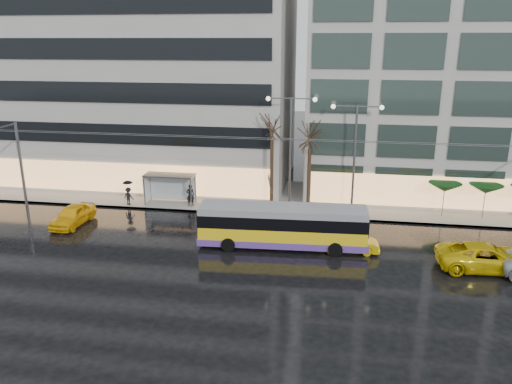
% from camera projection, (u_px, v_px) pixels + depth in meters
% --- Properties ---
extents(ground, '(140.00, 140.00, 0.00)m').
position_uv_depth(ground, '(240.00, 264.00, 30.97)').
color(ground, black).
rests_on(ground, ground).
extents(sidewalk, '(80.00, 10.00, 0.15)m').
position_uv_depth(sidewalk, '(293.00, 197.00, 43.85)').
color(sidewalk, gray).
rests_on(sidewalk, ground).
extents(kerb, '(80.00, 0.10, 0.15)m').
position_uv_depth(kerb, '(287.00, 216.00, 39.18)').
color(kerb, slate).
rests_on(kerb, ground).
extents(building_left, '(34.00, 14.00, 22.00)m').
position_uv_depth(building_left, '(114.00, 64.00, 48.10)').
color(building_left, '#A6A59F').
rests_on(building_left, sidewalk).
extents(building_right, '(32.00, 14.00, 25.00)m').
position_uv_depth(building_right, '(501.00, 48.00, 42.27)').
color(building_right, '#A6A59F').
rests_on(building_right, sidewalk).
extents(trolleybus, '(11.22, 4.50, 5.15)m').
position_uv_depth(trolleybus, '(282.00, 227.00, 33.20)').
color(trolleybus, yellow).
rests_on(trolleybus, ground).
extents(catenary, '(42.24, 5.12, 7.00)m').
position_uv_depth(catenary, '(273.00, 168.00, 37.06)').
color(catenary, '#595B60').
rests_on(catenary, ground).
extents(bus_shelter, '(4.20, 1.60, 2.51)m').
position_uv_depth(bus_shelter, '(166.00, 182.00, 41.77)').
color(bus_shelter, '#595B60').
rests_on(bus_shelter, sidewalk).
extents(street_lamp_near, '(3.96, 0.36, 9.03)m').
position_uv_depth(street_lamp_near, '(291.00, 138.00, 39.10)').
color(street_lamp_near, '#595B60').
rests_on(street_lamp_near, sidewalk).
extents(street_lamp_far, '(3.96, 0.36, 8.53)m').
position_uv_depth(street_lamp_far, '(355.00, 143.00, 38.41)').
color(street_lamp_far, '#595B60').
rests_on(street_lamp_far, sidewalk).
extents(tree_a, '(3.20, 3.20, 8.40)m').
position_uv_depth(tree_a, '(272.00, 123.00, 39.20)').
color(tree_a, black).
rests_on(tree_a, sidewalk).
extents(tree_b, '(3.20, 3.20, 7.70)m').
position_uv_depth(tree_b, '(310.00, 132.00, 39.13)').
color(tree_b, black).
rests_on(tree_b, sidewalk).
extents(parasol_a, '(2.50, 2.50, 2.65)m').
position_uv_depth(parasol_a, '(445.00, 187.00, 38.48)').
color(parasol_a, '#595B60').
rests_on(parasol_a, sidewalk).
extents(parasol_b, '(2.50, 2.50, 2.65)m').
position_uv_depth(parasol_b, '(486.00, 189.00, 38.01)').
color(parasol_b, '#595B60').
rests_on(parasol_b, sidewalk).
extents(taxi_a, '(1.97, 4.53, 1.52)m').
position_uv_depth(taxi_a, '(73.00, 215.00, 37.39)').
color(taxi_a, yellow).
rests_on(taxi_a, ground).
extents(taxi_b, '(3.95, 1.52, 1.28)m').
position_uv_depth(taxi_b, '(349.00, 243.00, 32.63)').
color(taxi_b, '#DBB50B').
rests_on(taxi_b, ground).
extents(taxi_c, '(5.95, 2.98, 1.62)m').
position_uv_depth(taxi_c, '(486.00, 257.00, 30.06)').
color(taxi_c, yellow).
rests_on(taxi_c, ground).
extents(pedestrian_a, '(1.21, 1.22, 2.19)m').
position_uv_depth(pedestrian_a, '(190.00, 189.00, 41.03)').
color(pedestrian_a, black).
rests_on(pedestrian_a, sidewalk).
extents(pedestrian_b, '(1.16, 1.08, 1.90)m').
position_uv_depth(pedestrian_b, '(211.00, 188.00, 42.98)').
color(pedestrian_b, black).
rests_on(pedestrian_b, sidewalk).
extents(pedestrian_c, '(1.09, 1.04, 2.11)m').
position_uv_depth(pedestrian_c, '(128.00, 192.00, 41.37)').
color(pedestrian_c, black).
rests_on(pedestrian_c, sidewalk).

